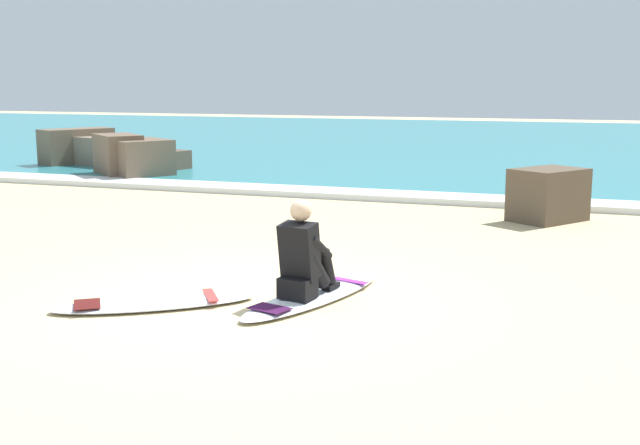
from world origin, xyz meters
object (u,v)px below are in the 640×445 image
Objects in this scene: surfboard_main at (313,296)px; surfboard_spare_near at (154,303)px; shoreline_rock at (548,195)px; surfer_seated at (304,259)px.

surfboard_main and surfboard_spare_near have the same top height.
surfboard_main is 5.74m from shoreline_rock.
surfboard_main is at bearing 67.39° from surfer_seated.
shoreline_rock is at bearing 70.69° from surfer_seated.
shoreline_rock is at bearing 62.19° from surfboard_spare_near.
surfboard_main is 2.02× the size of shoreline_rock.
surfer_seated reaches higher than shoreline_rock.
surfboard_spare_near is 1.72× the size of shoreline_rock.
surfer_seated reaches higher than surfboard_main.
shoreline_rock reaches higher than surfboard_main.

